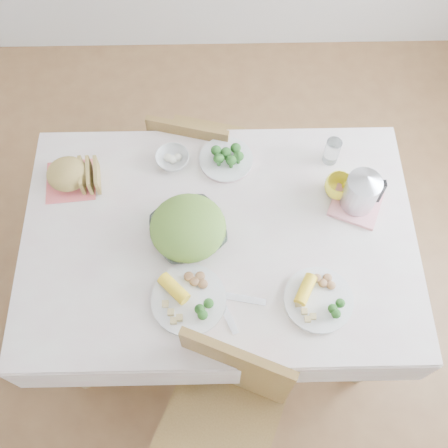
{
  "coord_description": "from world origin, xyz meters",
  "views": [
    {
      "loc": [
        0.0,
        -0.87,
        2.55
      ],
      "look_at": [
        0.02,
        0.02,
        0.82
      ],
      "focal_mm": 42.0,
      "sensor_mm": 36.0,
      "label": 1
    }
  ],
  "objects_px": {
    "dinner_plate_left": "(189,300)",
    "yellow_mug": "(338,187)",
    "chair_near": "(217,429)",
    "chair_far": "(201,144)",
    "dining_table": "(220,274)",
    "salad_bowl": "(188,231)",
    "dinner_plate_right": "(318,300)",
    "electric_kettle": "(363,188)"
  },
  "relations": [
    {
      "from": "chair_near",
      "to": "chair_far",
      "type": "bearing_deg",
      "value": 115.53
    },
    {
      "from": "dining_table",
      "to": "dinner_plate_left",
      "type": "distance_m",
      "value": 0.49
    },
    {
      "from": "dining_table",
      "to": "chair_far",
      "type": "bearing_deg",
      "value": 97.28
    },
    {
      "from": "dining_table",
      "to": "yellow_mug",
      "type": "bearing_deg",
      "value": 21.19
    },
    {
      "from": "chair_near",
      "to": "yellow_mug",
      "type": "bearing_deg",
      "value": 82.58
    },
    {
      "from": "chair_far",
      "to": "dinner_plate_left",
      "type": "distance_m",
      "value": 0.95
    },
    {
      "from": "salad_bowl",
      "to": "electric_kettle",
      "type": "distance_m",
      "value": 0.67
    },
    {
      "from": "chair_near",
      "to": "yellow_mug",
      "type": "relative_size",
      "value": 8.41
    },
    {
      "from": "dining_table",
      "to": "dinner_plate_right",
      "type": "distance_m",
      "value": 0.59
    },
    {
      "from": "chair_far",
      "to": "dinner_plate_right",
      "type": "xyz_separation_m",
      "value": [
        0.43,
        -0.91,
        0.31
      ]
    },
    {
      "from": "dinner_plate_left",
      "to": "dinner_plate_right",
      "type": "height_order",
      "value": "same"
    },
    {
      "from": "dining_table",
      "to": "electric_kettle",
      "type": "height_order",
      "value": "electric_kettle"
    },
    {
      "from": "yellow_mug",
      "to": "electric_kettle",
      "type": "xyz_separation_m",
      "value": [
        0.07,
        -0.05,
        0.08
      ]
    },
    {
      "from": "electric_kettle",
      "to": "dinner_plate_left",
      "type": "bearing_deg",
      "value": -152.84
    },
    {
      "from": "dining_table",
      "to": "dinner_plate_left",
      "type": "xyz_separation_m",
      "value": [
        -0.11,
        -0.26,
        0.4
      ]
    },
    {
      "from": "salad_bowl",
      "to": "yellow_mug",
      "type": "bearing_deg",
      "value": 16.92
    },
    {
      "from": "dinner_plate_left",
      "to": "yellow_mug",
      "type": "bearing_deg",
      "value": 37.16
    },
    {
      "from": "electric_kettle",
      "to": "chair_far",
      "type": "bearing_deg",
      "value": 136.81
    },
    {
      "from": "dining_table",
      "to": "chair_far",
      "type": "distance_m",
      "value": 0.65
    },
    {
      "from": "chair_near",
      "to": "chair_far",
      "type": "relative_size",
      "value": 1.11
    },
    {
      "from": "electric_kettle",
      "to": "yellow_mug",
      "type": "bearing_deg",
      "value": 139.01
    },
    {
      "from": "dinner_plate_left",
      "to": "electric_kettle",
      "type": "height_order",
      "value": "electric_kettle"
    },
    {
      "from": "salad_bowl",
      "to": "yellow_mug",
      "type": "height_order",
      "value": "yellow_mug"
    },
    {
      "from": "dining_table",
      "to": "salad_bowl",
      "type": "relative_size",
      "value": 5.24
    },
    {
      "from": "dining_table",
      "to": "chair_far",
      "type": "xyz_separation_m",
      "value": [
        -0.08,
        0.64,
        0.09
      ]
    },
    {
      "from": "chair_near",
      "to": "salad_bowl",
      "type": "bearing_deg",
      "value": 120.9
    },
    {
      "from": "chair_far",
      "to": "dinner_plate_right",
      "type": "bearing_deg",
      "value": 130.0
    },
    {
      "from": "chair_far",
      "to": "dinner_plate_left",
      "type": "relative_size",
      "value": 3.07
    },
    {
      "from": "dining_table",
      "to": "yellow_mug",
      "type": "distance_m",
      "value": 0.66
    },
    {
      "from": "dinner_plate_right",
      "to": "electric_kettle",
      "type": "xyz_separation_m",
      "value": [
        0.19,
        0.39,
        0.11
      ]
    },
    {
      "from": "chair_near",
      "to": "dinner_plate_right",
      "type": "relative_size",
      "value": 3.7
    },
    {
      "from": "yellow_mug",
      "to": "dining_table",
      "type": "bearing_deg",
      "value": -158.81
    },
    {
      "from": "dinner_plate_left",
      "to": "yellow_mug",
      "type": "relative_size",
      "value": 2.46
    },
    {
      "from": "dinner_plate_right",
      "to": "yellow_mug",
      "type": "distance_m",
      "value": 0.46
    },
    {
      "from": "salad_bowl",
      "to": "yellow_mug",
      "type": "distance_m",
      "value": 0.61
    },
    {
      "from": "salad_bowl",
      "to": "dinner_plate_left",
      "type": "bearing_deg",
      "value": -89.31
    },
    {
      "from": "salad_bowl",
      "to": "dinner_plate_left",
      "type": "relative_size",
      "value": 1.0
    },
    {
      "from": "chair_near",
      "to": "electric_kettle",
      "type": "xyz_separation_m",
      "value": [
        0.56,
        0.79,
        0.42
      ]
    },
    {
      "from": "dinner_plate_left",
      "to": "dinner_plate_right",
      "type": "xyz_separation_m",
      "value": [
        0.46,
        -0.01,
        0.0
      ]
    },
    {
      "from": "chair_far",
      "to": "salad_bowl",
      "type": "xyz_separation_m",
      "value": [
        -0.03,
        -0.64,
        0.33
      ]
    },
    {
      "from": "dinner_plate_right",
      "to": "electric_kettle",
      "type": "distance_m",
      "value": 0.45
    },
    {
      "from": "dinner_plate_right",
      "to": "yellow_mug",
      "type": "bearing_deg",
      "value": 75.17
    }
  ]
}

